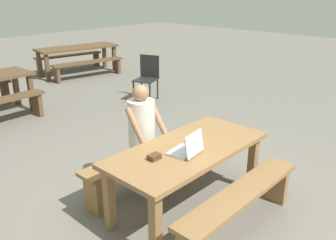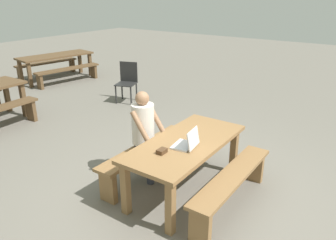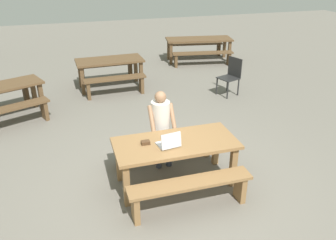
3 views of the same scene
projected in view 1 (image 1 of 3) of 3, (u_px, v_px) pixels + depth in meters
The scene contains 12 objects.
ground_plane at pixel (187, 206), 4.03m from camera, with size 30.00×30.00×0.00m, color slate.
picnic_table_front at pixel (188, 156), 3.81m from camera, with size 1.84×0.84×0.73m.
bench_near at pixel (240, 202), 3.48m from camera, with size 1.74×0.30×0.47m.
bench_far at pixel (145, 159), 4.33m from camera, with size 1.74×0.30×0.47m.
laptop at pixel (187, 149), 3.59m from camera, with size 0.34×0.31×0.24m.
small_pouch at pixel (154, 157), 3.49m from camera, with size 0.13×0.09×0.05m.
person_seated at pixel (144, 130), 4.13m from camera, with size 0.42×0.41×1.29m.
plastic_chair at pixel (147, 77), 7.61m from camera, with size 0.56×0.56×0.94m.
bench_mid_south at pixel (1, 106), 6.21m from camera, with size 1.56×0.36×0.48m.
picnic_table_distant at pixel (77, 50), 9.81m from camera, with size 2.25×1.12×0.74m.
bench_distant_south at pixel (88, 65), 9.45m from camera, with size 1.96×0.61×0.44m.
bench_distant_north at pixel (69, 58), 10.38m from camera, with size 1.96×0.61×0.44m.
Camera 1 is at (-2.65, -2.18, 2.32)m, focal length 38.43 mm.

